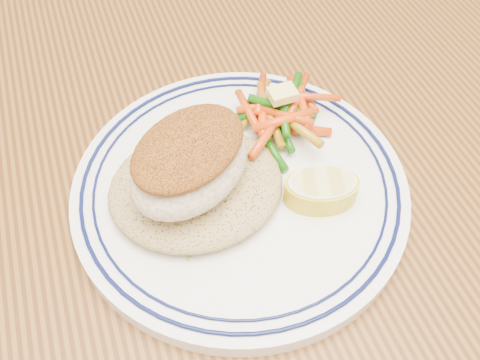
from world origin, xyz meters
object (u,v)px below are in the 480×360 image
at_px(dining_table, 276,242).
at_px(rice_pilaf, 196,184).
at_px(fish_fillet, 189,162).
at_px(vegetable_pile, 280,113).
at_px(lemon_wedge, 321,189).
at_px(plate, 240,188).

distance_m(dining_table, rice_pilaf, 0.14).
relative_size(fish_fillet, vegetable_pile, 1.15).
relative_size(rice_pilaf, fish_fillet, 1.11).
bearing_deg(lemon_wedge, fish_fillet, 160.51).
bearing_deg(vegetable_pile, rice_pilaf, -151.74).
xyz_separation_m(plate, fish_fillet, (-0.04, -0.00, 0.05)).
xyz_separation_m(fish_fillet, lemon_wedge, (0.09, -0.03, -0.03)).
bearing_deg(vegetable_pile, fish_fillet, -150.92).
distance_m(fish_fillet, vegetable_pile, 0.11).
distance_m(plate, fish_fillet, 0.06).
relative_size(dining_table, lemon_wedge, 23.60).
xyz_separation_m(dining_table, lemon_wedge, (0.02, -0.04, 0.12)).
height_order(dining_table, plate, plate).
height_order(vegetable_pile, lemon_wedge, vegetable_pile).
bearing_deg(rice_pilaf, plate, -3.57).
height_order(rice_pilaf, fish_fillet, fish_fillet).
distance_m(plate, lemon_wedge, 0.06).
height_order(rice_pilaf, lemon_wedge, rice_pilaf).
bearing_deg(fish_fillet, lemon_wedge, -19.49).
relative_size(plate, fish_fillet, 2.18).
relative_size(plate, lemon_wedge, 4.13).
xyz_separation_m(dining_table, fish_fillet, (-0.08, -0.00, 0.16)).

